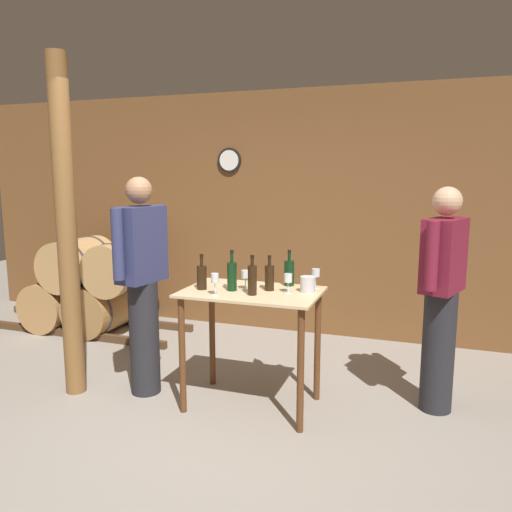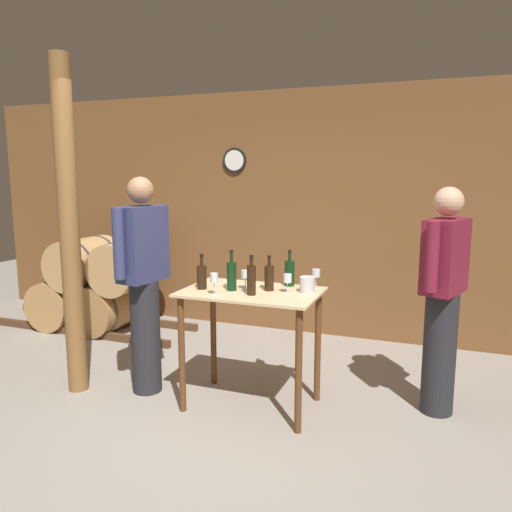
{
  "view_description": "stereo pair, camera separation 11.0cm",
  "coord_description": "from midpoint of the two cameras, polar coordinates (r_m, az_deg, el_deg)",
  "views": [
    {
      "loc": [
        1.4,
        -2.93,
        1.79
      ],
      "look_at": [
        0.17,
        0.62,
        1.17
      ],
      "focal_mm": 35.0,
      "sensor_mm": 36.0,
      "label": 1
    },
    {
      "loc": [
        1.51,
        -2.89,
        1.79
      ],
      "look_at": [
        0.17,
        0.62,
        1.17
      ],
      "focal_mm": 35.0,
      "sensor_mm": 36.0,
      "label": 2
    }
  ],
  "objects": [
    {
      "name": "ground_plane",
      "position": [
        3.71,
        -5.32,
        -19.5
      ],
      "size": [
        14.0,
        14.0,
        0.0
      ],
      "primitive_type": "plane",
      "color": "gray"
    },
    {
      "name": "back_wall",
      "position": [
        5.6,
        5.71,
        4.81
      ],
      "size": [
        8.4,
        0.08,
        2.7
      ],
      "color": "brown",
      "rests_on": "ground_plane"
    },
    {
      "name": "barrel_rack",
      "position": [
        6.06,
        -17.3,
        -3.19
      ],
      "size": [
        2.57,
        0.76,
        1.07
      ],
      "color": "#4C331E",
      "rests_on": "ground_plane"
    },
    {
      "name": "tasting_table",
      "position": [
        3.82,
        0.29,
        -6.79
      ],
      "size": [
        1.03,
        0.67,
        0.92
      ],
      "color": "#D1B284",
      "rests_on": "ground_plane"
    },
    {
      "name": "wooden_post",
      "position": [
        4.24,
        -19.87,
        2.85
      ],
      "size": [
        0.16,
        0.16,
        2.7
      ],
      "color": "brown",
      "rests_on": "ground_plane"
    },
    {
      "name": "wine_bottle_far_left",
      "position": [
        3.82,
        -5.4,
        -2.31
      ],
      "size": [
        0.08,
        0.08,
        0.27
      ],
      "color": "black",
      "rests_on": "tasting_table"
    },
    {
      "name": "wine_bottle_left",
      "position": [
        3.76,
        -1.97,
        -2.21
      ],
      "size": [
        0.07,
        0.07,
        0.31
      ],
      "color": "black",
      "rests_on": "tasting_table"
    },
    {
      "name": "wine_bottle_center",
      "position": [
        3.62,
        0.33,
        -2.64
      ],
      "size": [
        0.07,
        0.07,
        0.29
      ],
      "color": "black",
      "rests_on": "tasting_table"
    },
    {
      "name": "wine_bottle_right",
      "position": [
        3.76,
        2.35,
        -2.42
      ],
      "size": [
        0.07,
        0.07,
        0.27
      ],
      "color": "black",
      "rests_on": "tasting_table"
    },
    {
      "name": "wine_bottle_far_right",
      "position": [
        3.92,
        4.65,
        -1.88
      ],
      "size": [
        0.08,
        0.08,
        0.28
      ],
      "color": "black",
      "rests_on": "tasting_table"
    },
    {
      "name": "wine_glass_near_left",
      "position": [
        3.63,
        -3.95,
        -2.63
      ],
      "size": [
        0.06,
        0.06,
        0.16
      ],
      "color": "silver",
      "rests_on": "tasting_table"
    },
    {
      "name": "wine_glass_near_center",
      "position": [
        3.79,
        -0.4,
        -2.21
      ],
      "size": [
        0.07,
        0.07,
        0.15
      ],
      "color": "silver",
      "rests_on": "tasting_table"
    },
    {
      "name": "wine_glass_near_right",
      "position": [
        3.69,
        4.48,
        -2.66
      ],
      "size": [
        0.06,
        0.06,
        0.14
      ],
      "color": "silver",
      "rests_on": "tasting_table"
    },
    {
      "name": "wine_glass_far_side",
      "position": [
        3.86,
        7.67,
        -2.05
      ],
      "size": [
        0.06,
        0.06,
        0.15
      ],
      "color": "silver",
      "rests_on": "tasting_table"
    },
    {
      "name": "ice_bucket",
      "position": [
        3.73,
        6.72,
        -3.27
      ],
      "size": [
        0.11,
        0.11,
        0.12
      ],
      "color": "silver",
      "rests_on": "tasting_table"
    },
    {
      "name": "person_host",
      "position": [
        3.94,
        21.32,
        -4.34
      ],
      "size": [
        0.34,
        0.56,
        1.7
      ],
      "color": "#232328",
      "rests_on": "ground_plane"
    },
    {
      "name": "person_visitor_with_scarf",
      "position": [
        4.12,
        -11.98,
        -2.76
      ],
      "size": [
        0.29,
        0.58,
        1.77
      ],
      "color": "#232328",
      "rests_on": "ground_plane"
    }
  ]
}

